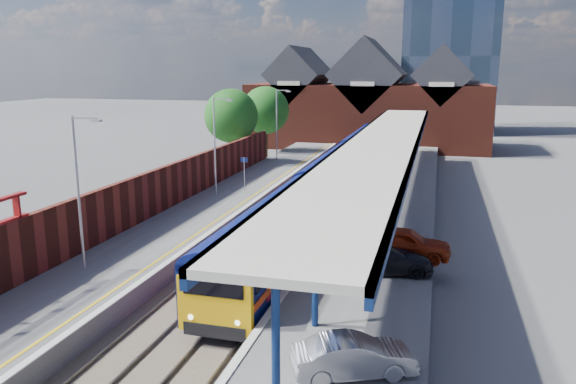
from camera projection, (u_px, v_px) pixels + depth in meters
name	position (u px, v px, depth m)	size (l,w,h in m)	color
ground	(325.00, 190.00, 47.03)	(240.00, 240.00, 0.00)	#5B5B5E
ballast_bed	(296.00, 220.00, 37.59)	(6.00, 76.00, 0.06)	#473D33
rails	(296.00, 219.00, 37.57)	(4.51, 76.00, 0.14)	slate
left_platform	(219.00, 208.00, 38.87)	(5.00, 76.00, 1.00)	#565659
right_platform	(386.00, 220.00, 35.97)	(6.00, 76.00, 1.00)	#565659
coping_left	(251.00, 203.00, 38.16)	(0.30, 76.00, 0.05)	silver
coping_right	(343.00, 209.00, 36.58)	(0.30, 76.00, 0.05)	silver
yellow_line	(243.00, 203.00, 38.32)	(0.14, 76.00, 0.01)	yellow
train	(352.00, 157.00, 50.84)	(2.97, 65.93, 3.45)	navy
canopy	(384.00, 142.00, 36.92)	(4.50, 52.00, 4.48)	navy
lamp_post_b	(80.00, 184.00, 24.91)	(1.48, 0.18, 7.00)	#A5A8AA
lamp_post_c	(216.00, 140.00, 40.00)	(1.48, 0.18, 7.00)	#A5A8AA
lamp_post_d	(278.00, 120.00, 55.10)	(1.48, 0.18, 7.00)	#A5A8AA
platform_sign	(244.00, 168.00, 42.04)	(0.55, 0.08, 2.50)	#A5A8AA
brick_wall	(136.00, 199.00, 33.01)	(0.35, 50.00, 3.86)	#5E2318
station_building	(368.00, 104.00, 72.26)	(30.00, 12.12, 13.78)	#5E2318
glass_tower	(453.00, 1.00, 87.31)	(14.20, 14.20, 40.30)	#465E78
tree_near	(232.00, 117.00, 54.05)	(5.20, 5.20, 8.10)	#382314
tree_far	(267.00, 112.00, 61.34)	(5.20, 5.20, 8.10)	#382314
parked_car_red	(404.00, 243.00, 27.04)	(1.81, 4.50, 1.53)	#99260C
parked_car_silver	(354.00, 356.00, 16.71)	(1.29, 3.69, 1.22)	#A3A3A7
parked_car_dark	(382.00, 258.00, 25.17)	(1.84, 4.52, 1.31)	black
parked_car_blue	(378.00, 253.00, 26.29)	(1.75, 3.81, 1.06)	navy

